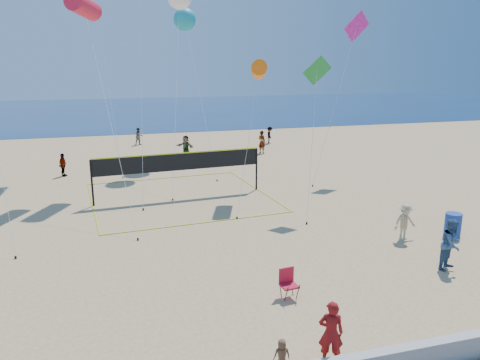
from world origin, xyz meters
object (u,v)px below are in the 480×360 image
object	(u,v)px
woman	(331,333)
camp_chair	(288,281)
volleyball_net	(179,167)
trash_barrel	(453,225)

from	to	relation	value
woman	camp_chair	world-z (taller)	woman
volleyball_net	camp_chair	bearing A→B (deg)	-87.47
woman	volleyball_net	world-z (taller)	volleyball_net
camp_chair	volleyball_net	bearing A→B (deg)	90.19
woman	volleyball_net	distance (m)	15.50
woman	camp_chair	distance (m)	3.42
trash_barrel	volleyball_net	xyz separation A→B (m)	(-10.13, 9.04, 1.19)
volleyball_net	woman	bearing A→B (deg)	-89.96
trash_barrel	camp_chair	bearing A→B (deg)	-160.88
camp_chair	volleyball_net	distance (m)	12.18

